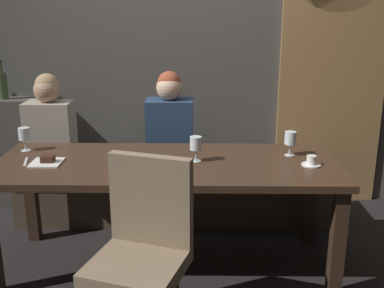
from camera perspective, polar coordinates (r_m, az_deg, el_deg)
ground at (r=3.27m, az=-3.03°, el=-14.58°), size 9.00×9.00×0.00m
back_wall_tiled at (r=4.03m, az=-2.21°, el=13.81°), size 6.00×0.12×3.00m
arched_door at (r=4.12m, az=17.24°, el=11.29°), size 0.90×0.05×2.55m
dining_table at (r=2.99m, az=-3.22°, el=-3.78°), size 2.20×0.84×0.74m
banquette_bench at (r=3.79m, az=-2.40°, el=-6.15°), size 2.50×0.44×0.45m
chair_near_side at (r=2.37m, az=-6.07°, el=-11.94°), size 0.55×0.55×0.98m
diner_redhead at (r=3.77m, az=-17.17°, el=2.29°), size 0.36×0.24×0.76m
diner_bearded at (r=3.60m, az=-2.77°, el=2.51°), size 0.36×0.24×0.78m
wine_bottle_pale_label at (r=4.19m, az=-22.40°, el=6.80°), size 0.08×0.08×0.33m
wine_glass_center_back at (r=3.35m, az=-20.07°, el=1.06°), size 0.08×0.08×0.16m
wine_glass_center_front at (r=2.92m, az=0.47°, el=0.02°), size 0.08×0.08×0.16m
wine_glass_end_right at (r=3.11m, az=12.08°, el=0.59°), size 0.08×0.08×0.16m
espresso_cup at (r=2.97m, az=14.56°, el=-2.10°), size 0.12×0.12×0.06m
dessert_plate at (r=3.06m, az=-17.51°, el=-2.05°), size 0.19×0.19×0.05m
fork_on_table at (r=3.12m, az=-19.90°, el=-2.09°), size 0.06×0.17×0.01m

